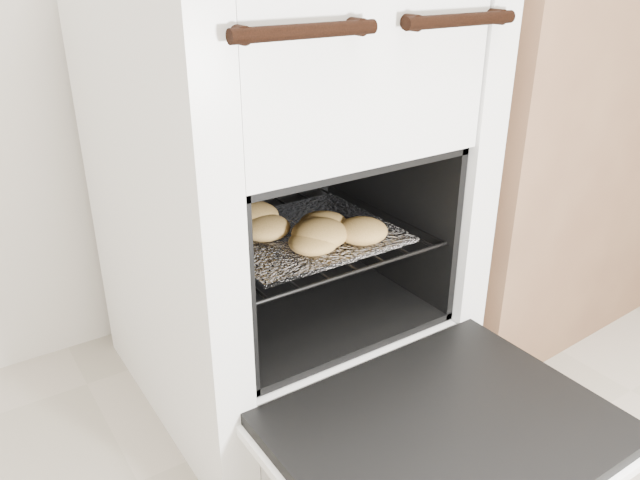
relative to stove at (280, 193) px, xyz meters
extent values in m
cube|color=white|center=(0.00, 0.01, 0.01)|extent=(0.59, 0.63, 0.91)
cylinder|color=black|center=(-0.14, -0.32, 0.35)|extent=(0.22, 0.02, 0.02)
cylinder|color=black|center=(0.14, -0.32, 0.35)|extent=(0.22, 0.02, 0.02)
cube|color=black|center=(0.00, -0.50, -0.24)|extent=(0.51, 0.40, 0.02)
cube|color=white|center=(0.00, -0.50, -0.26)|extent=(0.53, 0.42, 0.02)
cylinder|color=black|center=(-0.21, -0.07, -0.06)|extent=(0.01, 0.42, 0.01)
cylinder|color=black|center=(0.21, -0.07, -0.06)|extent=(0.01, 0.42, 0.01)
cylinder|color=black|center=(0.00, -0.26, -0.06)|extent=(0.43, 0.01, 0.01)
cylinder|color=black|center=(0.00, 0.13, -0.06)|extent=(0.43, 0.01, 0.01)
cylinder|color=black|center=(-0.18, -0.07, -0.06)|extent=(0.01, 0.40, 0.01)
cylinder|color=black|center=(-0.12, -0.07, -0.06)|extent=(0.01, 0.40, 0.01)
cylinder|color=black|center=(-0.06, -0.07, -0.06)|extent=(0.01, 0.40, 0.01)
cylinder|color=black|center=(0.00, -0.07, -0.06)|extent=(0.01, 0.40, 0.01)
cylinder|color=black|center=(0.06, -0.07, -0.06)|extent=(0.01, 0.40, 0.01)
cylinder|color=black|center=(0.12, -0.07, -0.06)|extent=(0.01, 0.40, 0.01)
cylinder|color=black|center=(0.18, -0.07, -0.06)|extent=(0.01, 0.40, 0.01)
cube|color=white|center=(0.00, -0.09, -0.06)|extent=(0.34, 0.30, 0.01)
ellipsoid|color=tan|center=(-0.07, -0.07, -0.03)|extent=(0.11, 0.11, 0.04)
ellipsoid|color=tan|center=(-0.01, -0.16, -0.03)|extent=(0.11, 0.11, 0.05)
ellipsoid|color=tan|center=(-0.08, -0.02, -0.03)|extent=(0.11, 0.11, 0.05)
ellipsoid|color=tan|center=(0.03, -0.12, -0.03)|extent=(0.13, 0.13, 0.04)
ellipsoid|color=tan|center=(-0.03, -0.17, -0.04)|extent=(0.10, 0.10, 0.04)
ellipsoid|color=tan|center=(0.07, -0.18, -0.03)|extent=(0.13, 0.13, 0.04)
cube|color=brown|center=(0.78, 0.01, 0.01)|extent=(0.93, 0.65, 0.91)
camera|label=1|loc=(-0.59, -1.03, 0.43)|focal=35.00mm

